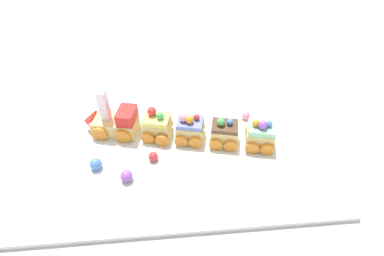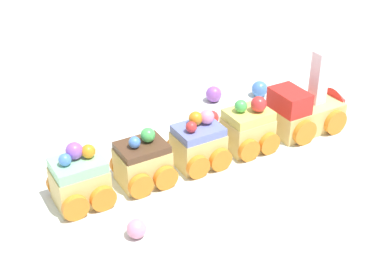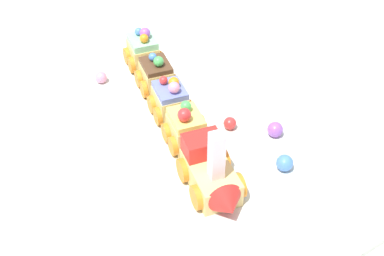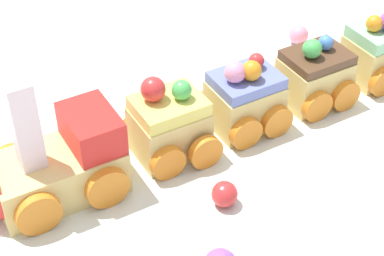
# 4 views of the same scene
# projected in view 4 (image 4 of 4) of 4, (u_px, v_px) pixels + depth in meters

# --- Properties ---
(ground_plane) EXTENTS (10.00, 10.00, 0.00)m
(ground_plane) POSITION_uv_depth(u_px,v_px,m) (226.00, 162.00, 0.57)
(ground_plane) COLOR beige
(display_board) EXTENTS (0.68, 0.44, 0.01)m
(display_board) POSITION_uv_depth(u_px,v_px,m) (226.00, 157.00, 0.57)
(display_board) COLOR silver
(display_board) RESTS_ON ground_plane
(cake_train_locomotive) EXTENTS (0.14, 0.09, 0.12)m
(cake_train_locomotive) POSITION_uv_depth(u_px,v_px,m) (47.00, 169.00, 0.50)
(cake_train_locomotive) COLOR #E5C675
(cake_train_locomotive) RESTS_ON display_board
(cake_car_lemon) EXTENTS (0.08, 0.08, 0.08)m
(cake_car_lemon) POSITION_uv_depth(u_px,v_px,m) (169.00, 126.00, 0.55)
(cake_car_lemon) COLOR #E5C675
(cake_car_lemon) RESTS_ON display_board
(cake_car_blueberry) EXTENTS (0.08, 0.08, 0.07)m
(cake_car_blueberry) POSITION_uv_depth(u_px,v_px,m) (245.00, 100.00, 0.58)
(cake_car_blueberry) COLOR #E5C675
(cake_car_blueberry) RESTS_ON display_board
(cake_car_chocolate) EXTENTS (0.08, 0.08, 0.07)m
(cake_car_chocolate) POSITION_uv_depth(u_px,v_px,m) (314.00, 77.00, 0.61)
(cake_car_chocolate) COLOR #E5C675
(cake_car_chocolate) RESTS_ON display_board
(cake_car_mint) EXTENTS (0.08, 0.08, 0.08)m
(cake_car_mint) POSITION_uv_depth(u_px,v_px,m) (379.00, 52.00, 0.64)
(cake_car_mint) COLOR #E5C675
(cake_car_mint) RESTS_ON display_board
(gumball_red) EXTENTS (0.02, 0.02, 0.02)m
(gumball_red) POSITION_uv_depth(u_px,v_px,m) (225.00, 194.00, 0.51)
(gumball_red) COLOR red
(gumball_red) RESTS_ON display_board
(gumball_pink) EXTENTS (0.02, 0.02, 0.02)m
(gumball_pink) POSITION_uv_depth(u_px,v_px,m) (299.00, 35.00, 0.70)
(gumball_pink) COLOR pink
(gumball_pink) RESTS_ON display_board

